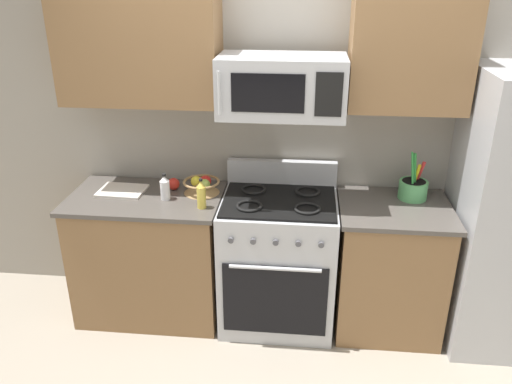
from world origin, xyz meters
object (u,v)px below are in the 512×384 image
(range_oven, at_px, (278,259))
(utensil_crock, at_px, (413,189))
(bottle_vinegar, at_px, (165,188))
(fruit_basket, at_px, (202,185))
(bottle_oil, at_px, (201,195))
(microwave, at_px, (282,86))
(apple_loose, at_px, (174,184))
(cutting_board, at_px, (122,191))

(range_oven, distance_m, utensil_crock, 1.02)
(utensil_crock, bearing_deg, bottle_vinegar, -173.70)
(range_oven, bearing_deg, fruit_basket, 169.26)
(range_oven, bearing_deg, bottle_oil, -163.87)
(microwave, xyz_separation_m, bottle_vinegar, (-0.75, -0.06, -0.67))
(utensil_crock, xyz_separation_m, apple_loose, (-1.61, -0.02, -0.03))
(utensil_crock, distance_m, fruit_basket, 1.41)
(cutting_board, relative_size, bottle_vinegar, 1.71)
(cutting_board, relative_size, bottle_oil, 1.54)
(cutting_board, xyz_separation_m, bottle_vinegar, (0.33, -0.09, 0.07))
(utensil_crock, relative_size, apple_loose, 4.00)
(range_oven, bearing_deg, utensil_crock, 9.42)
(utensil_crock, relative_size, fruit_basket, 1.34)
(cutting_board, height_order, bottle_vinegar, bottle_vinegar)
(utensil_crock, bearing_deg, bottle_oil, -168.14)
(range_oven, xyz_separation_m, microwave, (-0.00, 0.03, 1.19))
(fruit_basket, height_order, bottle_vinegar, bottle_vinegar)
(utensil_crock, xyz_separation_m, cutting_board, (-1.95, -0.09, -0.06))
(range_oven, distance_m, fruit_basket, 0.73)
(range_oven, height_order, cutting_board, range_oven)
(microwave, bearing_deg, apple_loose, 172.38)
(fruit_basket, relative_size, cutting_board, 0.81)
(utensil_crock, height_order, bottle_vinegar, utensil_crock)
(bottle_vinegar, bearing_deg, range_oven, 2.62)
(apple_loose, relative_size, bottle_oil, 0.42)
(microwave, height_order, bottle_oil, microwave)
(range_oven, relative_size, utensil_crock, 3.26)
(utensil_crock, relative_size, bottle_vinegar, 1.86)
(range_oven, distance_m, bottle_oil, 0.73)
(bottle_vinegar, bearing_deg, microwave, 4.74)
(fruit_basket, height_order, apple_loose, fruit_basket)
(range_oven, bearing_deg, cutting_board, 177.12)
(fruit_basket, bearing_deg, cutting_board, -175.11)
(microwave, distance_m, fruit_basket, 0.88)
(range_oven, relative_size, bottle_vinegar, 6.06)
(apple_loose, bearing_deg, fruit_basket, -7.12)
(microwave, bearing_deg, range_oven, -89.97)
(bottle_vinegar, xyz_separation_m, bottle_oil, (0.26, -0.11, 0.01))
(apple_loose, bearing_deg, bottle_vinegar, -95.12)
(bottle_vinegar, bearing_deg, cutting_board, 164.87)
(apple_loose, xyz_separation_m, bottle_vinegar, (-0.01, -0.16, 0.04))
(range_oven, height_order, bottle_oil, bottle_oil)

